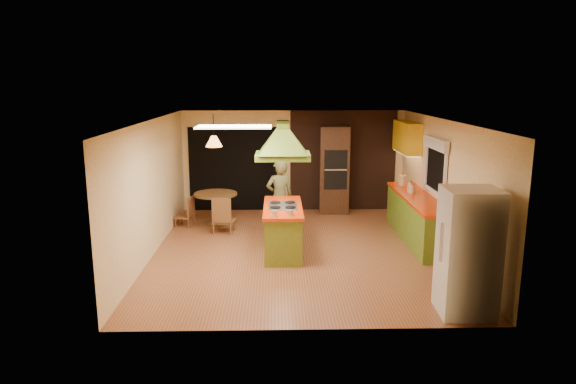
{
  "coord_description": "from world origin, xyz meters",
  "views": [
    {
      "loc": [
        -0.43,
        -9.45,
        3.19
      ],
      "look_at": [
        -0.21,
        0.02,
        1.15
      ],
      "focal_mm": 32.0,
      "sensor_mm": 36.0,
      "label": 1
    }
  ],
  "objects_px": {
    "canister_large": "(403,180)",
    "wall_oven": "(334,170)",
    "kitchen_island": "(283,229)",
    "dining_table": "(216,202)",
    "man": "(280,197)",
    "refrigerator": "(468,252)"
  },
  "relations": [
    {
      "from": "man",
      "to": "canister_large",
      "type": "relative_size",
      "value": 6.78
    },
    {
      "from": "kitchen_island",
      "to": "refrigerator",
      "type": "height_order",
      "value": "refrigerator"
    },
    {
      "from": "kitchen_island",
      "to": "man",
      "type": "xyz_separation_m",
      "value": [
        -0.05,
        1.25,
        0.34
      ]
    },
    {
      "from": "canister_large",
      "to": "refrigerator",
      "type": "bearing_deg",
      "value": -92.39
    },
    {
      "from": "kitchen_island",
      "to": "dining_table",
      "type": "distance_m",
      "value": 2.48
    },
    {
      "from": "man",
      "to": "wall_oven",
      "type": "relative_size",
      "value": 0.74
    },
    {
      "from": "dining_table",
      "to": "refrigerator",
      "type": "bearing_deg",
      "value": -49.44
    },
    {
      "from": "kitchen_island",
      "to": "canister_large",
      "type": "relative_size",
      "value": 7.66
    },
    {
      "from": "man",
      "to": "dining_table",
      "type": "xyz_separation_m",
      "value": [
        -1.45,
        0.73,
        -0.28
      ]
    },
    {
      "from": "wall_oven",
      "to": "man",
      "type": "bearing_deg",
      "value": -123.92
    },
    {
      "from": "dining_table",
      "to": "canister_large",
      "type": "height_order",
      "value": "canister_large"
    },
    {
      "from": "wall_oven",
      "to": "canister_large",
      "type": "height_order",
      "value": "wall_oven"
    },
    {
      "from": "man",
      "to": "canister_large",
      "type": "height_order",
      "value": "man"
    },
    {
      "from": "dining_table",
      "to": "canister_large",
      "type": "relative_size",
      "value": 4.15
    },
    {
      "from": "dining_table",
      "to": "canister_large",
      "type": "bearing_deg",
      "value": -2.2
    },
    {
      "from": "wall_oven",
      "to": "dining_table",
      "type": "relative_size",
      "value": 2.2
    },
    {
      "from": "wall_oven",
      "to": "kitchen_island",
      "type": "bearing_deg",
      "value": -109.97
    },
    {
      "from": "wall_oven",
      "to": "dining_table",
      "type": "xyz_separation_m",
      "value": [
        -2.81,
        -1.05,
        -0.56
      ]
    },
    {
      "from": "canister_large",
      "to": "wall_oven",
      "type": "bearing_deg",
      "value": 139.06
    },
    {
      "from": "refrigerator",
      "to": "dining_table",
      "type": "relative_size",
      "value": 1.84
    },
    {
      "from": "man",
      "to": "canister_large",
      "type": "xyz_separation_m",
      "value": [
        2.76,
        0.57,
        0.24
      ]
    },
    {
      "from": "wall_oven",
      "to": "dining_table",
      "type": "height_order",
      "value": "wall_oven"
    }
  ]
}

